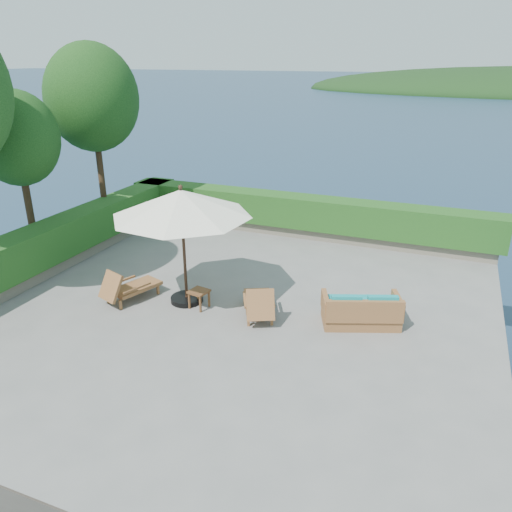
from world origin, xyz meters
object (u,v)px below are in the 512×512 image
at_px(lounge_left, 128,287).
at_px(side_table, 199,294).
at_px(patio_umbrella, 181,204).
at_px(lounge_right, 259,302).
at_px(wicker_loveseat, 361,312).

xyz_separation_m(lounge_left, side_table, (1.79, 0.29, 0.01)).
xyz_separation_m(patio_umbrella, side_table, (0.44, -0.19, -2.09)).
xyz_separation_m(patio_umbrella, lounge_right, (1.92, -0.06, -2.10)).
height_order(lounge_left, side_table, lounge_left).
bearing_deg(lounge_right, lounge_left, 161.69).
bearing_deg(lounge_left, lounge_right, 26.89).
bearing_deg(side_table, patio_umbrella, 157.38).
xyz_separation_m(lounge_left, wicker_loveseat, (5.52, 0.91, -0.03)).
bearing_deg(lounge_right, patio_umbrella, 152.63).
xyz_separation_m(lounge_right, wicker_loveseat, (2.25, 0.49, -0.04)).
xyz_separation_m(patio_umbrella, lounge_left, (-1.35, -0.48, -2.10)).
bearing_deg(side_table, lounge_right, 5.04).
distance_m(patio_umbrella, lounge_left, 2.55).
relative_size(lounge_left, wicker_loveseat, 0.85).
distance_m(patio_umbrella, lounge_right, 2.84).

